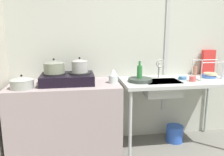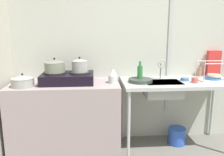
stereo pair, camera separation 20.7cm
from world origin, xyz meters
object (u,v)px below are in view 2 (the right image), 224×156
Objects in this scene: pot_beside_stove at (23,81)px; cereal_box at (213,63)px; dish_rack at (213,77)px; bottle_by_sink at (140,73)px; pot_on_right_burner at (80,65)px; stove at (68,78)px; utensil_jar at (199,72)px; bucket_on_floor at (177,136)px; percolator at (113,76)px; cup_by_rack at (195,80)px; frying_pan at (140,80)px; small_bowl_on_drainboard at (185,79)px; sink_basin at (163,89)px; pot_on_left_burner at (55,66)px; faucet at (162,66)px.

cereal_box reaches higher than pot_beside_stove.
dish_rack reaches higher than bottle_by_sink.
stove is at bearing 180.00° from pot_on_right_burner.
bottle_by_sink reaches higher than utensil_jar.
bottle_by_sink is 1.10× the size of bucket_on_floor.
cereal_box is at bearing 14.55° from bottle_by_sink.
percolator is 1.25m from dish_rack.
cup_by_rack is at bearing -121.23° from utensil_jar.
cereal_box reaches higher than frying_pan.
frying_pan is 0.64m from cup_by_rack.
small_bowl_on_drainboard is at bearing 3.30° from percolator.
sink_basin is 0.31m from small_bowl_on_drainboard.
pot_beside_stove is at bearing -174.20° from bottle_by_sink.
frying_pan is 0.56m from small_bowl_on_drainboard.
cup_by_rack is at bearing -158.32° from dish_rack.
stove is 2.54× the size of pot_on_left_burner.
percolator is at bearing -176.70° from small_bowl_on_drainboard.
small_bowl_on_drainboard is (0.89, 0.05, -0.06)m from percolator.
dish_rack is (2.25, 0.15, -0.03)m from pot_beside_stove.
stove is at bearing -174.37° from faucet.
pot_beside_stove is at bearing -170.92° from faucet.
pot_on_left_burner is 0.39m from pot_beside_stove.
frying_pan is (0.71, -0.02, -0.19)m from pot_on_right_burner.
pot_on_left_burner reaches higher than bucket_on_floor.
bottle_by_sink reaches higher than small_bowl_on_drainboard.
percolator is 1.40m from cereal_box.
utensil_jar is at bearing 27.20° from sink_basin.
sink_basin is 0.72m from bucket_on_floor.
utensil_jar is 0.88× the size of bucket_on_floor.
dish_rack is at bearing 0.20° from pot_on_left_burner.
cup_by_rack is 0.32× the size of bottle_by_sink.
bucket_on_floor is at bearing 2.78° from stove.
frying_pan is at bearing 172.38° from cup_by_rack.
pot_on_left_burner is 0.69m from percolator.
stove is 1.59× the size of dish_rack.
cereal_box is (1.75, 0.26, -0.04)m from pot_on_right_burner.
bottle_by_sink reaches higher than bucket_on_floor.
pot_on_right_burner is 1.77m from cereal_box.
bottle_by_sink is at bearing 5.80° from pot_beside_stove.
bottle_by_sink is at bearing -0.65° from pot_on_left_burner.
pot_beside_stove reaches higher than frying_pan.
cereal_box reaches higher than dish_rack.
sink_basin is at bearing -176.03° from dish_rack.
pot_on_right_burner is 1.36m from cup_by_rack.
utensil_jar is at bearing 39.94° from small_bowl_on_drainboard.
dish_rack is 1.11× the size of cereal_box.
dish_rack is 3.73× the size of small_bowl_on_drainboard.
pot_on_left_burner is 2.05m from cereal_box.
dish_rack is (1.77, 0.01, -0.02)m from stove.
utensil_jar reaches higher than stove.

